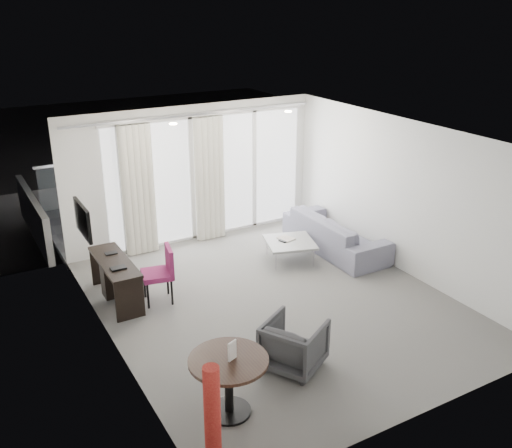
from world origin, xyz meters
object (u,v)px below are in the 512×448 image
desk_chair (157,275)px  coffee_table (290,251)px  desk (116,280)px  round_table (229,386)px  rattan_chair_b (229,177)px  rattan_chair_a (217,187)px  tub_armchair (294,344)px  red_lamp (213,424)px  sofa (335,233)px

desk_chair → coffee_table: desk_chair is taller
desk → round_table: size_ratio=1.60×
round_table → rattan_chair_b: (3.60, 7.07, 0.02)m
round_table → desk_chair: bearing=85.6°
desk → rattan_chair_b: rattan_chair_b is taller
coffee_table → desk_chair: bearing=-174.6°
rattan_chair_a → coffee_table: bearing=-108.6°
rattan_chair_b → rattan_chair_a: bearing=-156.5°
desk → round_table: bearing=-84.1°
rattan_chair_b → tub_armchair: bearing=-132.2°
desk → tub_armchair: size_ratio=1.99×
coffee_table → red_lamp: bearing=-131.0°
sofa → rattan_chair_a: rattan_chair_a is taller
coffee_table → rattan_chair_b: rattan_chair_b is taller
coffee_table → tub_armchair: bearing=-121.9°
desk → sofa: (4.11, -0.12, -0.00)m
rattan_chair_a → sofa: bearing=-92.0°
round_table → sofa: bearing=39.1°
round_table → tub_armchair: 1.17m
sofa → rattan_chair_a: 3.46m
desk_chair → coffee_table: size_ratio=1.08×
round_table → sofa: size_ratio=0.39×
tub_armchair → coffee_table: tub_armchair is taller
desk_chair → round_table: (-0.22, -2.84, -0.09)m
desk_chair → desk: bearing=158.2°
desk → coffee_table: size_ratio=1.73×
desk_chair → sofa: 3.57m
sofa → tub_armchair: bearing=135.2°
coffee_table → rattan_chair_b: size_ratio=1.10×
red_lamp → sofa: size_ratio=0.56×
desk → red_lamp: 3.98m
desk → rattan_chair_a: 4.63m
desk → rattan_chair_a: bearing=44.5°
desk → coffee_table: bearing=-2.0°
coffee_table → sofa: sofa is taller
round_table → red_lamp: (-0.56, -0.77, 0.28)m
red_lamp → desk_chair: bearing=77.9°
desk_chair → rattan_chair_a: 4.53m
red_lamp → coffee_table: size_ratio=1.56×
desk_chair → coffee_table: bearing=16.6°
desk_chair → tub_armchair: bearing=-58.9°
tub_armchair → sofa: bearing=-74.8°
desk → rattan_chair_a: (3.30, 3.24, 0.08)m
desk → coffee_table: 3.12m
red_lamp → desk: bearing=86.7°
desk_chair → red_lamp: (-0.77, -3.60, 0.20)m
rattan_chair_a → rattan_chair_b: rattan_chair_a is taller
desk_chair → coffee_table: (2.57, 0.24, -0.26)m
tub_armchair → rattan_chair_b: 7.15m
rattan_chair_b → sofa: bearing=-109.2°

